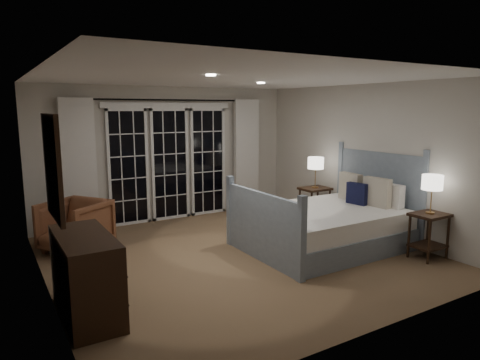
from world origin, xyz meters
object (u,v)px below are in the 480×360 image
bed (328,224)px  dresser (86,276)px  nightstand_right (315,200)px  nightstand_left (429,229)px  lamp_left (432,183)px  armchair (75,226)px  lamp_right (316,163)px

bed → dresser: (-3.64, -0.40, 0.08)m
nightstand_right → nightstand_left: bearing=-86.6°
lamp_left → armchair: lamp_left is taller
bed → armchair: size_ratio=2.85×
lamp_right → dresser: 4.66m
lamp_right → dresser: lamp_right is taller
lamp_right → dresser: (-4.35, -1.52, -0.69)m
nightstand_right → lamp_right: size_ratio=1.20×
armchair → dresser: 2.21m
nightstand_right → lamp_right: bearing=-14.0°
armchair → dresser: dresser is taller
lamp_left → dresser: lamp_left is taller
nightstand_left → dresser: size_ratio=0.54×
nightstand_left → lamp_right: size_ratio=1.16×
nightstand_left → lamp_right: bearing=93.4°
nightstand_left → armchair: armchair is taller
nightstand_right → lamp_left: bearing=-86.6°
nightstand_left → dresser: dresser is taller
nightstand_right → armchair: armchair is taller
nightstand_left → lamp_right: (-0.13, 2.26, 0.69)m
armchair → nightstand_right: bearing=45.2°
nightstand_left → lamp_left: (-0.00, 0.00, 0.65)m
lamp_right → dresser: size_ratio=0.47×
nightstand_left → lamp_left: lamp_left is taller
bed → lamp_right: bearing=57.5°
armchair → nightstand_left: bearing=19.7°
nightstand_right → armchair: 4.11m
armchair → dresser: bearing=-43.2°
nightstand_right → dresser: (-4.35, -1.52, -0.02)m
nightstand_left → lamp_right: lamp_right is taller
bed → nightstand_left: bed is taller
nightstand_left → nightstand_right: nightstand_right is taller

